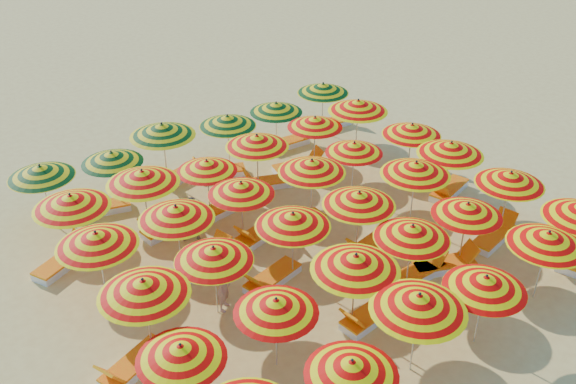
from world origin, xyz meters
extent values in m
plane|color=#EACB68|center=(0.00, 0.00, 0.00)|extent=(120.00, 120.00, 0.00)
cone|color=orange|center=(-3.11, -5.49, 1.71)|extent=(2.15, 2.15, 0.35)
sphere|color=black|center=(-3.11, -5.49, 1.91)|extent=(0.06, 0.06, 0.06)
cylinder|color=silver|center=(-0.93, -5.15, 1.04)|extent=(0.04, 0.04, 2.08)
cone|color=orange|center=(-0.93, -5.15, 1.94)|extent=(2.38, 2.38, 0.40)
sphere|color=black|center=(-0.93, -5.15, 2.17)|extent=(0.07, 0.07, 0.07)
cylinder|color=silver|center=(0.90, -5.48, 0.94)|extent=(0.04, 0.04, 1.88)
cone|color=orange|center=(0.90, -5.48, 1.75)|extent=(2.06, 2.06, 0.36)
sphere|color=black|center=(0.90, -5.48, 1.96)|extent=(0.06, 0.06, 0.06)
cylinder|color=silver|center=(3.40, -5.39, 0.98)|extent=(0.04, 0.04, 1.95)
cone|color=orange|center=(3.40, -5.39, 1.82)|extent=(2.33, 2.33, 0.37)
sphere|color=black|center=(3.40, -5.39, 2.04)|extent=(0.07, 0.07, 0.07)
cylinder|color=silver|center=(5.12, -5.25, 1.00)|extent=(0.04, 0.04, 1.99)
cylinder|color=silver|center=(-5.45, -3.13, 0.90)|extent=(0.03, 0.03, 1.81)
cone|color=orange|center=(-5.45, -3.13, 1.69)|extent=(2.04, 2.04, 0.34)
sphere|color=black|center=(-5.45, -3.13, 1.89)|extent=(0.06, 0.06, 0.06)
cylinder|color=silver|center=(-3.20, -3.23, 0.93)|extent=(0.04, 0.04, 1.85)
cone|color=orange|center=(-3.20, -3.23, 1.73)|extent=(2.03, 2.03, 0.35)
sphere|color=black|center=(-3.20, -3.23, 1.93)|extent=(0.06, 0.06, 0.06)
cylinder|color=silver|center=(-1.04, -3.34, 1.04)|extent=(0.04, 0.04, 2.08)
cone|color=orange|center=(-1.04, -3.34, 1.94)|extent=(2.41, 2.41, 0.40)
sphere|color=black|center=(-1.04, -3.34, 2.17)|extent=(0.07, 0.07, 0.07)
cylinder|color=silver|center=(1.05, -3.16, 0.96)|extent=(0.04, 0.04, 1.93)
cone|color=orange|center=(1.05, -3.16, 1.80)|extent=(2.19, 2.19, 0.37)
sphere|color=black|center=(1.05, -3.16, 2.01)|extent=(0.06, 0.06, 0.06)
cylinder|color=silver|center=(3.02, -3.28, 0.94)|extent=(0.04, 0.04, 1.88)
cone|color=orange|center=(3.02, -3.28, 1.75)|extent=(1.91, 1.91, 0.36)
sphere|color=black|center=(3.02, -3.28, 1.96)|extent=(0.06, 0.06, 0.06)
cylinder|color=silver|center=(5.18, -3.04, 0.98)|extent=(0.04, 0.04, 1.96)
cone|color=orange|center=(5.18, -3.04, 1.83)|extent=(2.03, 2.03, 0.37)
sphere|color=black|center=(5.18, -3.04, 2.04)|extent=(0.07, 0.07, 0.07)
cylinder|color=silver|center=(-5.23, -1.16, 1.02)|extent=(0.04, 0.04, 2.04)
cone|color=orange|center=(-5.23, -1.16, 1.90)|extent=(2.12, 2.12, 0.39)
sphere|color=black|center=(-5.23, -1.16, 2.13)|extent=(0.07, 0.07, 0.07)
cylinder|color=silver|center=(-3.30, -0.91, 0.95)|extent=(0.04, 0.04, 1.91)
cone|color=orange|center=(-3.30, -0.91, 1.78)|extent=(2.42, 2.42, 0.36)
sphere|color=black|center=(-3.30, -0.91, 1.99)|extent=(0.06, 0.06, 0.06)
cylinder|color=silver|center=(-0.97, -0.96, 0.98)|extent=(0.04, 0.04, 1.96)
cone|color=orange|center=(-0.97, -0.96, 1.83)|extent=(2.05, 2.05, 0.37)
sphere|color=black|center=(-0.97, -0.96, 2.04)|extent=(0.07, 0.07, 0.07)
cylinder|color=silver|center=(1.02, -1.27, 0.99)|extent=(0.04, 0.04, 1.99)
cone|color=orange|center=(1.02, -1.27, 1.86)|extent=(2.37, 2.37, 0.38)
sphere|color=black|center=(1.02, -1.27, 2.07)|extent=(0.07, 0.07, 0.07)
cylinder|color=silver|center=(3.40, -1.10, 1.02)|extent=(0.04, 0.04, 2.04)
cone|color=orange|center=(3.40, -1.10, 1.90)|extent=(2.55, 2.55, 0.39)
sphere|color=black|center=(3.40, -1.10, 2.13)|extent=(0.07, 0.07, 0.07)
cylinder|color=silver|center=(5.18, -0.89, 1.02)|extent=(0.04, 0.04, 2.04)
cone|color=orange|center=(5.18, -0.89, 1.91)|extent=(2.23, 2.23, 0.39)
sphere|color=black|center=(5.18, -0.89, 2.13)|extent=(0.07, 0.07, 0.07)
cylinder|color=silver|center=(-5.28, 1.20, 1.01)|extent=(0.04, 0.04, 2.01)
cone|color=orange|center=(-5.28, 1.20, 1.88)|extent=(2.57, 2.57, 0.38)
sphere|color=black|center=(-5.28, 1.20, 2.10)|extent=(0.07, 0.07, 0.07)
cylinder|color=silver|center=(-3.17, 1.10, 1.00)|extent=(0.04, 0.04, 1.99)
cone|color=orange|center=(-3.17, 1.10, 1.86)|extent=(2.47, 2.47, 0.38)
sphere|color=black|center=(-3.17, 1.10, 2.08)|extent=(0.07, 0.07, 0.07)
cylinder|color=silver|center=(-1.06, 1.25, 0.94)|extent=(0.04, 0.04, 1.88)
cone|color=orange|center=(-1.06, 1.25, 1.75)|extent=(2.30, 2.30, 0.36)
sphere|color=black|center=(-1.06, 1.25, 1.96)|extent=(0.06, 0.06, 0.06)
cylinder|color=silver|center=(1.17, 0.88, 1.00)|extent=(0.04, 0.04, 2.00)
cone|color=orange|center=(1.17, 0.88, 1.87)|extent=(2.05, 2.05, 0.38)
sphere|color=black|center=(1.17, 0.88, 2.09)|extent=(0.07, 0.07, 0.07)
cylinder|color=silver|center=(3.19, 1.25, 0.90)|extent=(0.03, 0.03, 1.81)
cone|color=orange|center=(3.19, 1.25, 1.69)|extent=(2.08, 2.08, 0.34)
sphere|color=black|center=(3.19, 1.25, 1.89)|extent=(0.06, 0.06, 0.06)
cylinder|color=silver|center=(5.40, 0.89, 0.97)|extent=(0.04, 0.04, 1.94)
cone|color=orange|center=(5.40, 0.89, 1.81)|extent=(2.55, 2.55, 0.37)
sphere|color=black|center=(5.40, 0.89, 2.02)|extent=(0.06, 0.06, 0.06)
cylinder|color=silver|center=(-5.12, 3.20, 1.02)|extent=(0.04, 0.04, 2.05)
cone|color=orange|center=(-5.12, 3.20, 1.91)|extent=(2.59, 2.59, 0.39)
sphere|color=black|center=(-5.12, 3.20, 2.13)|extent=(0.07, 0.07, 0.07)
cylinder|color=silver|center=(-3.06, 3.19, 1.04)|extent=(0.04, 0.04, 2.07)
cone|color=orange|center=(-3.06, 3.19, 1.94)|extent=(2.13, 2.13, 0.40)
sphere|color=black|center=(-3.06, 3.19, 2.16)|extent=(0.07, 0.07, 0.07)
cylinder|color=silver|center=(-1.06, 3.06, 0.90)|extent=(0.03, 0.03, 1.81)
cone|color=orange|center=(-1.06, 3.06, 1.68)|extent=(2.25, 2.25, 0.34)
sphere|color=black|center=(-1.06, 3.06, 1.88)|extent=(0.06, 0.06, 0.06)
cylinder|color=silver|center=(0.85, 3.19, 1.00)|extent=(0.04, 0.04, 2.00)
cone|color=orange|center=(0.85, 3.19, 1.87)|extent=(2.40, 2.40, 0.38)
sphere|color=black|center=(0.85, 3.19, 2.09)|extent=(0.07, 0.07, 0.07)
cylinder|color=silver|center=(3.35, 3.36, 0.94)|extent=(0.04, 0.04, 1.87)
cone|color=orange|center=(3.35, 3.36, 1.75)|extent=(2.31, 2.31, 0.36)
sphere|color=black|center=(3.35, 3.36, 1.95)|extent=(0.06, 0.06, 0.06)
cylinder|color=silver|center=(5.12, 3.16, 1.04)|extent=(0.04, 0.04, 2.09)
cone|color=orange|center=(5.12, 3.16, 1.95)|extent=(2.35, 2.35, 0.40)
sphere|color=black|center=(5.12, 3.16, 2.18)|extent=(0.07, 0.07, 0.07)
cylinder|color=silver|center=(-5.13, 5.52, 0.96)|extent=(0.04, 0.04, 1.92)
cone|color=#727306|center=(-5.13, 5.52, 1.79)|extent=(2.19, 2.19, 0.37)
sphere|color=black|center=(-5.13, 5.52, 2.00)|extent=(0.06, 0.06, 0.06)
cylinder|color=silver|center=(-3.10, 5.18, 0.93)|extent=(0.04, 0.04, 1.86)
cone|color=#727306|center=(-3.10, 5.18, 1.74)|extent=(2.45, 2.45, 0.35)
sphere|color=black|center=(-3.10, 5.18, 1.94)|extent=(0.06, 0.06, 0.06)
cylinder|color=silver|center=(-1.20, 5.51, 1.06)|extent=(0.04, 0.04, 2.12)
cone|color=#727306|center=(-1.20, 5.51, 1.98)|extent=(2.12, 2.12, 0.40)
sphere|color=black|center=(-1.20, 5.51, 2.21)|extent=(0.07, 0.07, 0.07)
cylinder|color=silver|center=(1.03, 5.14, 0.96)|extent=(0.04, 0.04, 1.93)
cone|color=#727306|center=(1.03, 5.14, 1.80)|extent=(2.24, 2.24, 0.37)
sphere|color=black|center=(1.03, 5.14, 2.01)|extent=(0.06, 0.06, 0.06)
cylinder|color=silver|center=(3.07, 5.16, 0.93)|extent=(0.04, 0.04, 1.86)
cone|color=#727306|center=(3.07, 5.16, 1.74)|extent=(1.98, 1.98, 0.35)
sphere|color=black|center=(3.07, 5.16, 1.94)|extent=(0.06, 0.06, 0.06)
cylinder|color=silver|center=(5.45, 5.41, 0.97)|extent=(0.04, 0.04, 1.94)
cone|color=#727306|center=(5.45, 5.41, 1.81)|extent=(2.52, 2.52, 0.37)
sphere|color=black|center=(5.45, 5.41, 2.02)|extent=(0.06, 0.06, 0.06)
cube|color=white|center=(5.67, -5.11, 0.10)|extent=(1.80, 1.07, 0.20)
cube|color=orange|center=(5.67, -5.11, 0.23)|extent=(1.80, 1.07, 0.06)
cube|color=white|center=(-0.49, -3.44, 0.10)|extent=(1.74, 0.73, 0.20)
cube|color=orange|center=(-0.49, -3.44, 0.23)|extent=(1.74, 0.73, 0.06)
cube|color=orange|center=(-1.18, -3.50, 0.45)|extent=(0.41, 0.61, 0.48)
cube|color=white|center=(1.60, -3.02, 0.10)|extent=(1.71, 0.61, 0.20)
cube|color=orange|center=(1.60, -3.02, 0.23)|extent=(1.71, 0.61, 0.06)
cube|color=orange|center=(2.30, -3.03, 0.45)|extent=(0.37, 0.59, 0.48)
cube|color=white|center=(2.47, -3.20, 0.10)|extent=(1.79, 1.21, 0.20)
cube|color=orange|center=(2.47, -3.20, 0.23)|extent=(1.79, 1.21, 0.06)
cube|color=orange|center=(3.11, -3.48, 0.45)|extent=(0.57, 0.68, 0.48)
cube|color=white|center=(4.63, -3.20, 0.10)|extent=(1.78, 0.87, 0.20)
cube|color=orange|center=(4.63, -3.20, 0.23)|extent=(1.78, 0.87, 0.06)
cube|color=orange|center=(5.32, -3.08, 0.45)|extent=(0.46, 0.63, 0.48)
cube|color=white|center=(-5.78, -1.39, 0.10)|extent=(1.80, 1.12, 0.20)
cube|color=orange|center=(-5.78, -1.39, 0.23)|extent=(1.80, 1.12, 0.06)
cube|color=orange|center=(-6.43, -1.63, 0.45)|extent=(0.54, 0.67, 0.48)
cube|color=white|center=(-1.52, -0.81, 0.10)|extent=(1.78, 0.91, 0.20)
cube|color=orange|center=(-1.52, -0.81, 0.23)|extent=(1.78, 0.91, 0.06)
cube|color=orange|center=(-2.21, -0.95, 0.45)|extent=(0.47, 0.64, 0.48)
cube|color=white|center=(1.57, -1.35, 0.10)|extent=(1.77, 0.85, 0.20)
cube|color=orange|center=(1.57, -1.35, 0.23)|extent=(1.77, 0.85, 0.06)
cube|color=orange|center=(0.88, -1.46, 0.45)|extent=(0.45, 0.63, 0.48)
cube|color=white|center=(5.73, -0.65, 0.10)|extent=(1.79, 0.97, 0.20)
cube|color=orange|center=(5.73, -0.65, 0.23)|extent=(1.79, 0.97, 0.06)
cube|color=orange|center=(5.05, -0.82, 0.45)|extent=(0.49, 0.65, 0.48)
cube|color=white|center=(-2.62, 0.88, 0.10)|extent=(1.79, 0.94, 0.20)
cube|color=orange|center=(-2.62, 0.88, 0.23)|extent=(1.79, 0.94, 0.06)
cube|color=orange|center=(-1.94, 1.03, 0.45)|extent=(0.48, 0.65, 0.48)
cube|color=white|center=(-0.51, 1.08, 0.10)|extent=(1.78, 0.93, 0.20)
cube|color=orange|center=(-0.51, 1.08, 0.23)|extent=(1.78, 0.93, 0.06)
cube|color=orange|center=(-1.19, 0.93, 0.45)|extent=(0.48, 0.64, 0.48)
cube|color=white|center=(0.62, 0.80, 0.10)|extent=(1.71, 0.62, 0.20)
cube|color=orange|center=(0.62, 0.80, 0.23)|extent=(1.71, 0.62, 0.06)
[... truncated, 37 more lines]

